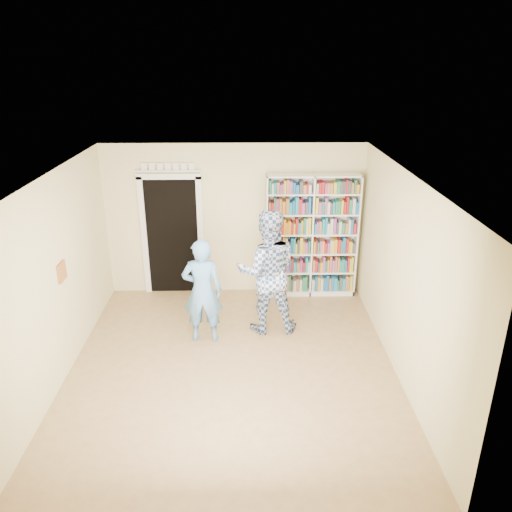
% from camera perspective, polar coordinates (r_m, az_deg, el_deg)
% --- Properties ---
extents(floor, '(5.00, 5.00, 0.00)m').
position_cam_1_polar(floor, '(7.13, -2.71, -12.66)').
color(floor, '#906845').
rests_on(floor, ground).
extents(ceiling, '(5.00, 5.00, 0.00)m').
position_cam_1_polar(ceiling, '(6.02, -3.18, 8.97)').
color(ceiling, white).
rests_on(ceiling, wall_back).
extents(wall_back, '(4.50, 0.00, 4.50)m').
position_cam_1_polar(wall_back, '(8.79, -2.48, 4.08)').
color(wall_back, beige).
rests_on(wall_back, floor).
extents(wall_left, '(0.00, 5.00, 5.00)m').
position_cam_1_polar(wall_left, '(6.91, -21.93, -2.73)').
color(wall_left, beige).
rests_on(wall_left, floor).
extents(wall_right, '(0.00, 5.00, 5.00)m').
position_cam_1_polar(wall_right, '(6.77, 16.49, -2.50)').
color(wall_right, beige).
rests_on(wall_right, floor).
extents(bookshelf, '(1.60, 0.30, 2.20)m').
position_cam_1_polar(bookshelf, '(8.79, 6.36, 2.31)').
color(bookshelf, white).
rests_on(bookshelf, floor).
extents(doorway, '(1.10, 0.08, 2.43)m').
position_cam_1_polar(doorway, '(8.92, -9.55, 2.90)').
color(doorway, black).
rests_on(doorway, floor).
extents(wall_art, '(0.03, 0.25, 0.25)m').
position_cam_1_polar(wall_art, '(7.06, -21.31, -1.68)').
color(wall_art, brown).
rests_on(wall_art, wall_left).
extents(man_blue, '(0.60, 0.40, 1.63)m').
position_cam_1_polar(man_blue, '(7.43, -6.14, -4.01)').
color(man_blue, '#5B8FCA').
rests_on(man_blue, floor).
extents(man_plaid, '(0.98, 0.77, 1.96)m').
position_cam_1_polar(man_plaid, '(7.61, 1.29, -1.82)').
color(man_plaid, navy).
rests_on(man_plaid, floor).
extents(paper_sheet, '(0.20, 0.01, 0.28)m').
position_cam_1_polar(paper_sheet, '(7.45, 2.34, -2.71)').
color(paper_sheet, white).
rests_on(paper_sheet, man_plaid).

